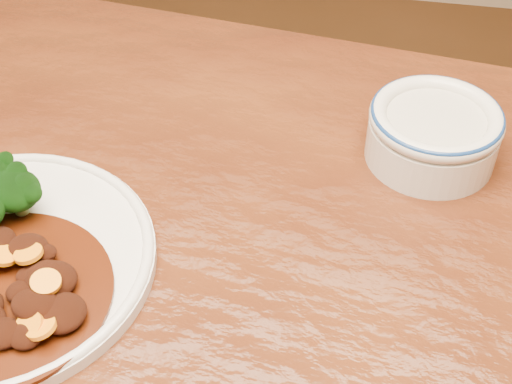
# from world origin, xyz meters

# --- Properties ---
(dining_table) EXTENTS (1.60, 1.08, 0.75)m
(dining_table) POSITION_xyz_m (0.00, 0.00, 0.67)
(dining_table) COLOR #5A290F
(dining_table) RESTS_ON ground
(dip_bowl) EXTENTS (0.14, 0.14, 0.06)m
(dip_bowl) POSITION_xyz_m (0.18, 0.22, 0.79)
(dip_bowl) COLOR silver
(dip_bowl) RESTS_ON dining_table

